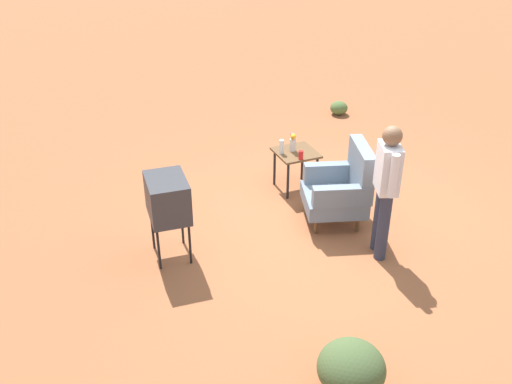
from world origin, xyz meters
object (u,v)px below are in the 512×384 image
(bottle_short_clear, at_px, (282,147))
(flower_vase, at_px, (293,141))
(armchair, at_px, (342,187))
(person_standing, at_px, (386,184))
(soda_can_red, at_px, (301,155))
(side_table, at_px, (296,157))
(tv_on_stand, at_px, (168,199))

(bottle_short_clear, relative_size, flower_vase, 0.75)
(armchair, xyz_separation_m, bottle_short_clear, (-1.05, -0.37, 0.19))
(person_standing, relative_size, soda_can_red, 13.44)
(armchair, height_order, soda_can_red, armchair)
(person_standing, bearing_deg, armchair, -176.25)
(side_table, bearing_deg, bottle_short_clear, -98.94)
(armchair, relative_size, person_standing, 0.65)
(side_table, distance_m, bottle_short_clear, 0.28)
(side_table, bearing_deg, flower_vase, -146.94)
(bottle_short_clear, xyz_separation_m, flower_vase, (-0.01, 0.18, 0.05))
(soda_can_red, xyz_separation_m, bottle_short_clear, (-0.27, -0.16, 0.04))
(person_standing, bearing_deg, side_table, -173.33)
(bottle_short_clear, bearing_deg, person_standing, 12.86)
(side_table, relative_size, bottle_short_clear, 2.92)
(person_standing, xyz_separation_m, flower_vase, (-1.88, -0.25, -0.21))
(tv_on_stand, bearing_deg, armchair, 87.71)
(bottle_short_clear, bearing_deg, armchair, 19.52)
(armchair, distance_m, tv_on_stand, 2.26)
(armchair, distance_m, soda_can_red, 0.82)
(tv_on_stand, distance_m, soda_can_red, 2.15)
(side_table, relative_size, tv_on_stand, 0.57)
(armchair, height_order, tv_on_stand, armchair)
(tv_on_stand, bearing_deg, person_standing, 68.50)
(bottle_short_clear, bearing_deg, soda_can_red, 30.83)
(tv_on_stand, bearing_deg, bottle_short_clear, 117.18)
(bottle_short_clear, distance_m, flower_vase, 0.19)
(person_standing, bearing_deg, bottle_short_clear, -167.14)
(armchair, relative_size, bottle_short_clear, 5.30)
(side_table, distance_m, soda_can_red, 0.28)
(tv_on_stand, xyz_separation_m, person_standing, (0.90, 2.29, 0.16))
(flower_vase, bearing_deg, armchair, 10.23)
(flower_vase, bearing_deg, soda_can_red, -3.65)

